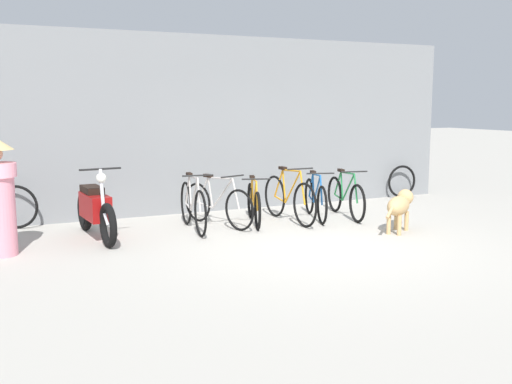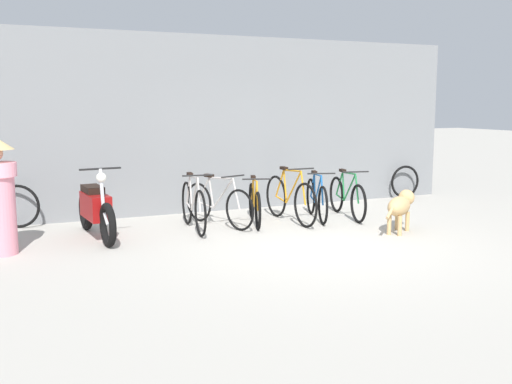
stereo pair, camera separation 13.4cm
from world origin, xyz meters
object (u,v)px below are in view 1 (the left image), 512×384
bicycle_4 (315,199)px  spare_tire_right (16,207)px  bicycle_2 (254,204)px  motorcycle (95,210)px  bicycle_1 (218,204)px  spare_tire_left (402,181)px  stray_dog (400,205)px  bicycle_5 (345,197)px  bicycle_3 (289,199)px  bicycle_0 (193,206)px

bicycle_4 → spare_tire_right: size_ratio=2.21×
bicycle_2 → spare_tire_right: bearing=-90.4°
bicycle_4 → motorcycle: (-3.66, 0.05, 0.08)m
bicycle_1 → spare_tire_left: size_ratio=2.36×
bicycle_2 → spare_tire_left: bearing=124.8°
bicycle_1 → spare_tire_left: 4.69m
bicycle_4 → stray_dog: size_ratio=1.58×
bicycle_4 → motorcycle: motorcycle is taller
bicycle_1 → bicycle_5: bearing=65.4°
stray_dog → bicycle_3: bearing=94.5°
bicycle_2 → spare_tire_right: size_ratio=2.23×
bicycle_2 → spare_tire_right: (-3.55, 1.18, 0.02)m
bicycle_2 → bicycle_4: bearing=103.7°
motorcycle → spare_tire_left: motorcycle is taller
bicycle_0 → spare_tire_left: size_ratio=2.47×
bicycle_3 → stray_dog: (1.18, -1.38, 0.02)m
bicycle_3 → spare_tire_right: (-4.15, 1.30, -0.04)m
bicycle_1 → bicycle_2: 0.61m
bicycle_3 → spare_tire_left: bearing=110.1°
spare_tire_left → bicycle_1: bearing=-166.2°
bicycle_2 → bicycle_3: (0.59, -0.12, 0.06)m
bicycle_0 → bicycle_1: size_ratio=1.05×
bicycle_5 → stray_dog: (0.10, -1.34, 0.06)m
motorcycle → bicycle_1: bearing=88.4°
bicycle_0 → bicycle_2: 1.08m
bicycle_2 → bicycle_5: bicycle_5 is taller
bicycle_4 → bicycle_5: bicycle_5 is taller
bicycle_2 → stray_dog: 2.32m
motorcycle → spare_tire_right: 1.59m
bicycle_2 → stray_dog: size_ratio=1.60×
bicycle_1 → bicycle_3: bicycle_3 is taller
bicycle_0 → bicycle_5: bearing=94.5°
bicycle_3 → spare_tire_left: size_ratio=2.57×
bicycle_3 → spare_tire_left: (3.36, 1.30, -0.05)m
bicycle_0 → bicycle_2: (1.08, 0.09, -0.05)m
bicycle_1 → bicycle_2: bicycle_1 is taller
stray_dog → bicycle_5: bearing=58.3°
bicycle_2 → bicycle_3: bearing=96.9°
spare_tire_left → spare_tire_right: size_ratio=0.97×
motorcycle → spare_tire_right: motorcycle is taller
bicycle_1 → bicycle_4: (1.72, -0.15, -0.01)m
bicycle_5 → spare_tire_right: bicycle_5 is taller
bicycle_0 → bicycle_4: (2.19, 0.00, -0.03)m
bicycle_1 → bicycle_4: size_ratio=1.04×
stray_dog → spare_tire_right: 5.97m
bicycle_5 → spare_tire_right: 5.40m
bicycle_2 → bicycle_3: 0.61m
bicycle_5 → motorcycle: motorcycle is taller
stray_dog → spare_tire_left: bearing=14.9°
spare_tire_right → bicycle_4: bearing=-15.2°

